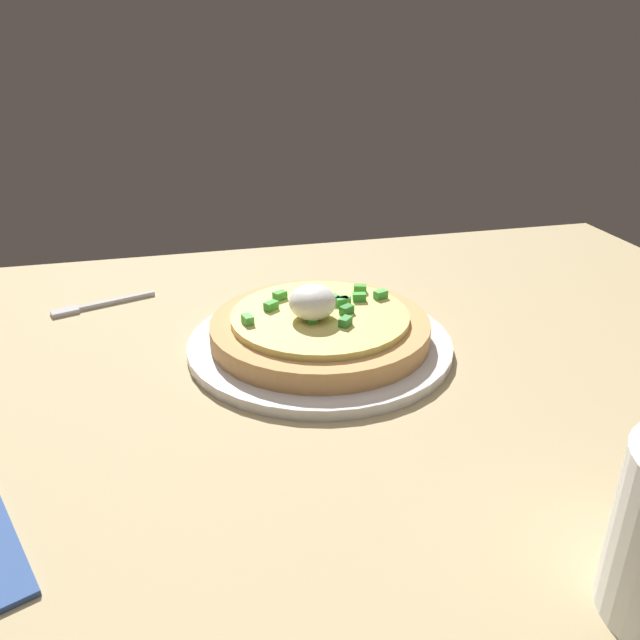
# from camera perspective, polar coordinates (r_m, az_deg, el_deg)

# --- Properties ---
(dining_table) EXTENTS (1.15, 0.77, 0.02)m
(dining_table) POSITION_cam_1_polar(r_m,az_deg,el_deg) (0.55, -5.33, -7.57)
(dining_table) COLOR tan
(dining_table) RESTS_ON ground
(plate) EXTENTS (0.25, 0.25, 0.01)m
(plate) POSITION_cam_1_polar(r_m,az_deg,el_deg) (0.61, 0.00, -2.13)
(plate) COLOR silver
(plate) RESTS_ON dining_table
(pizza) EXTENTS (0.21, 0.21, 0.06)m
(pizza) POSITION_cam_1_polar(r_m,az_deg,el_deg) (0.60, -0.03, -0.51)
(pizza) COLOR tan
(pizza) RESTS_ON plate
(fork) EXTENTS (0.11, 0.05, 0.00)m
(fork) POSITION_cam_1_polar(r_m,az_deg,el_deg) (0.74, -19.45, 1.23)
(fork) COLOR #B7B7BC
(fork) RESTS_ON dining_table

